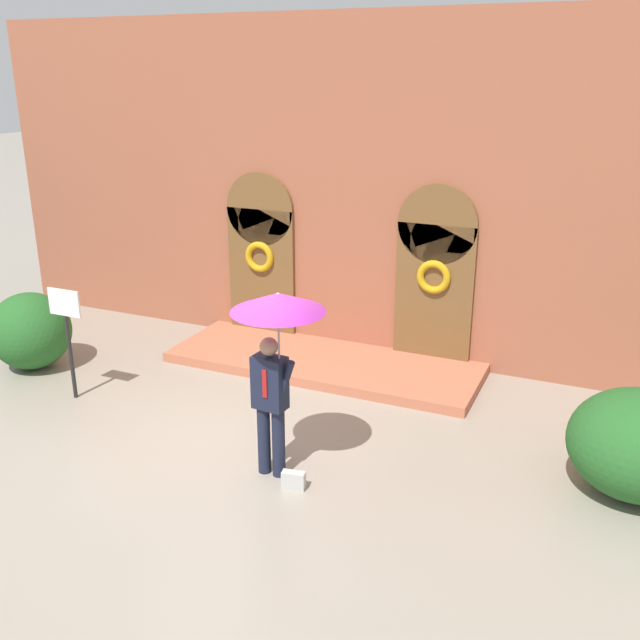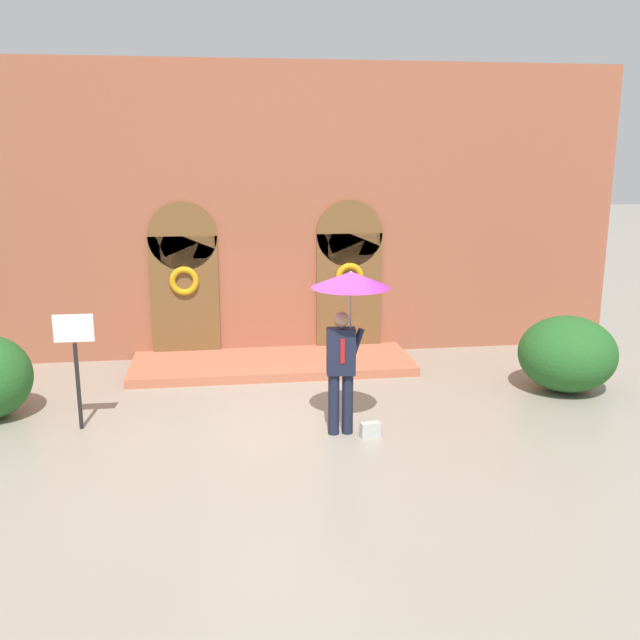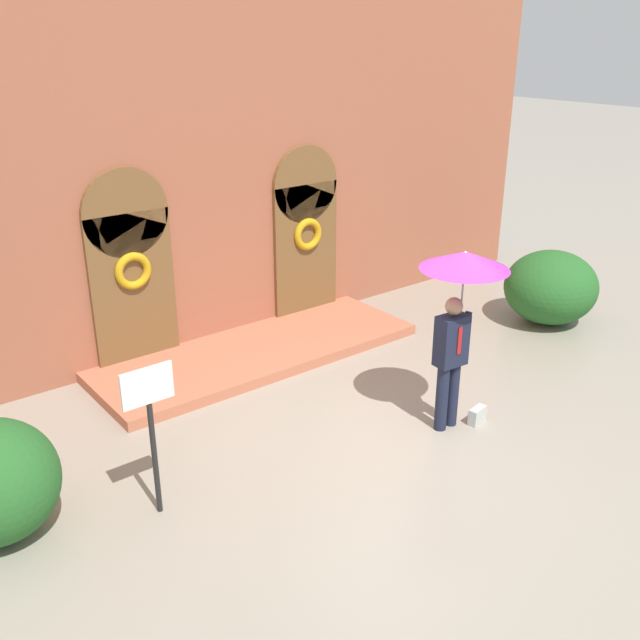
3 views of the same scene
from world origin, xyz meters
The scene contains 6 objects.
ground_plane centered at (0.00, 0.00, 0.00)m, with size 80.00×80.00×0.00m, color gray.
building_facade centered at (0.00, 4.15, 2.68)m, with size 14.00×2.30×5.60m.
person_with_umbrella centered at (0.84, -0.24, 1.91)m, with size 1.10×1.10×2.36m.
handbag centered at (1.14, -0.44, 0.11)m, with size 0.28×0.12×0.22m, color #B7B7B2.
sign_post centered at (-2.99, 0.46, 1.16)m, with size 0.56×0.06×1.72m.
shrub_right centered at (4.84, 1.11, 0.64)m, with size 1.63×1.58×1.28m, color #235B23.
Camera 2 is at (-0.87, -9.73, 4.00)m, focal length 40.00 mm.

